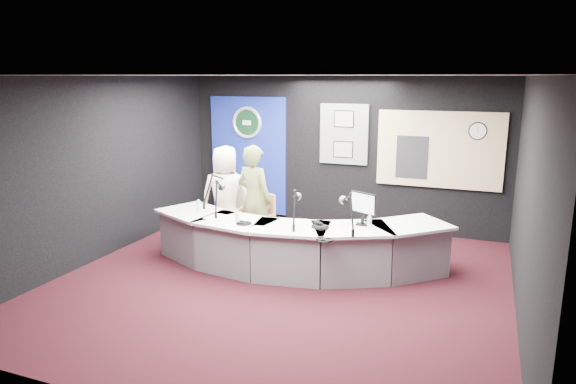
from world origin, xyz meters
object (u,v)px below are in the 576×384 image
at_px(broadcast_desk, 291,244).
at_px(armchair_left, 226,220).
at_px(armchair_right, 255,226).
at_px(person_woman, 254,200).
at_px(person_man, 226,197).

distance_m(broadcast_desk, armchair_left, 1.52).
relative_size(armchair_right, person_woman, 0.51).
distance_m(armchair_left, armchair_right, 0.61).
bearing_deg(armchair_right, broadcast_desk, -2.44).
relative_size(armchair_left, armchair_right, 1.01).
xyz_separation_m(armchair_left, person_woman, (0.59, -0.15, 0.43)).
bearing_deg(person_woman, person_man, 0.96).
bearing_deg(armchair_left, person_woman, -20.85).
xyz_separation_m(armchair_left, person_man, (0.00, 0.00, 0.40)).
bearing_deg(person_man, armchair_left, 180.00).
xyz_separation_m(broadcast_desk, armchair_right, (-0.80, 0.45, 0.07)).
height_order(broadcast_desk, armchair_left, armchair_left).
height_order(person_man, person_woman, person_woman).
relative_size(broadcast_desk, armchair_left, 5.00).
height_order(armchair_right, person_man, person_man).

